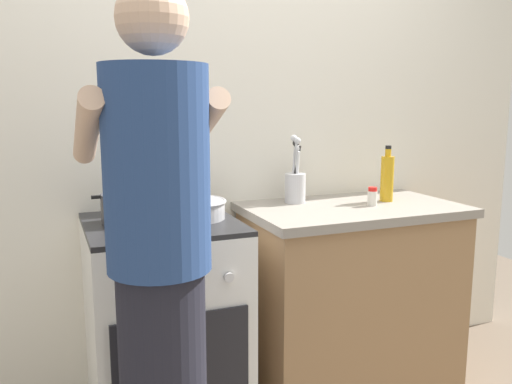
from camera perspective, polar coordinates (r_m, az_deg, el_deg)
back_wall at (r=2.62m, az=-0.06°, el=6.93°), size 3.20×0.10×2.50m
countertop at (r=2.63m, az=10.10°, el=-11.04°), size 1.00×0.60×0.90m
stove_range at (r=2.31m, az=-9.80°, el=-14.11°), size 0.60×0.62×0.90m
pot at (r=2.16m, az=-14.00°, el=-1.72°), size 0.25×0.18×0.12m
mixing_bowl at (r=2.19m, az=-6.61°, el=-1.75°), size 0.26×0.26×0.08m
utensil_crock at (r=2.53m, az=4.25°, el=0.96°), size 0.10×0.10×0.32m
spice_bottle at (r=2.51m, az=12.44°, el=-0.50°), size 0.04×0.04×0.09m
oil_bottle at (r=2.63m, az=13.96°, el=1.52°), size 0.06×0.06×0.27m
person at (r=1.59m, az=-10.30°, el=-9.45°), size 0.41×0.50×1.70m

